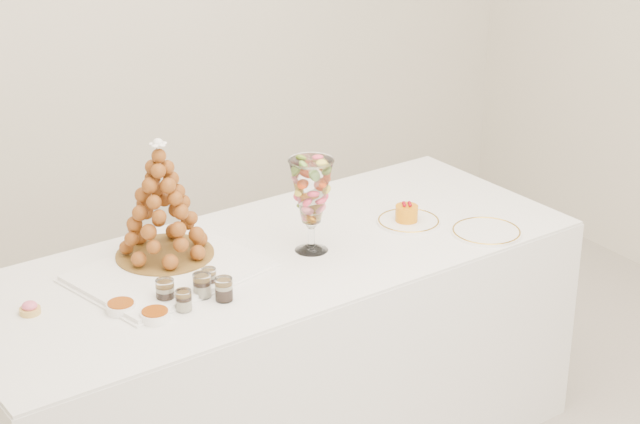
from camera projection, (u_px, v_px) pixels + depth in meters
buffet_table at (274, 359)px, 3.78m from camera, size 2.20×1.00×0.82m
lace_tray at (169, 271)px, 3.48m from camera, size 0.65×0.55×0.02m
macaron_vase at (311, 192)px, 3.57m from camera, size 0.15×0.15×0.33m
cake_plate at (408, 222)px, 3.86m from camera, size 0.23×0.23×0.01m
spare_plate at (486, 232)px, 3.78m from camera, size 0.25×0.25×0.01m
pink_tart at (30, 309)px, 3.23m from camera, size 0.06×0.06×0.04m
verrine_a at (165, 292)px, 3.28m from camera, size 0.06×0.06×0.08m
verrine_b at (202, 285)px, 3.32m from camera, size 0.07×0.07×0.08m
verrine_c at (209, 278)px, 3.38m from camera, size 0.05×0.05×0.06m
verrine_d at (184, 300)px, 3.24m from camera, size 0.05×0.05×0.07m
verrine_e at (224, 289)px, 3.30m from camera, size 0.06×0.06×0.07m
ramekin_back at (121, 308)px, 3.24m from camera, size 0.09×0.09×0.03m
ramekin_front at (155, 316)px, 3.19m from camera, size 0.09×0.09×0.03m
croquembouche at (162, 200)px, 3.49m from camera, size 0.35×0.35×0.41m
mousse_cake at (407, 213)px, 3.85m from camera, size 0.08×0.08×0.07m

